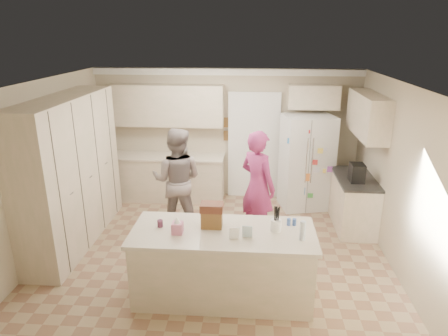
# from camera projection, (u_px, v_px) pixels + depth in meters

# --- Properties ---
(floor) EXTENTS (5.20, 4.60, 0.02)m
(floor) POSITION_uv_depth(u_px,v_px,m) (216.00, 251.00, 6.28)
(floor) COLOR #97815F
(floor) RESTS_ON ground
(ceiling) EXTENTS (5.20, 4.60, 0.02)m
(ceiling) POSITION_uv_depth(u_px,v_px,m) (215.00, 82.00, 5.43)
(ceiling) COLOR white
(ceiling) RESTS_ON wall_back
(wall_back) EXTENTS (5.20, 0.02, 2.60)m
(wall_back) POSITION_uv_depth(u_px,v_px,m) (227.00, 134.00, 8.04)
(wall_back) COLOR #C0B295
(wall_back) RESTS_ON ground
(wall_front) EXTENTS (5.20, 0.02, 2.60)m
(wall_front) POSITION_uv_depth(u_px,v_px,m) (191.00, 256.00, 3.68)
(wall_front) COLOR #C0B295
(wall_front) RESTS_ON ground
(wall_left) EXTENTS (0.02, 4.60, 2.60)m
(wall_left) POSITION_uv_depth(u_px,v_px,m) (44.00, 168.00, 6.05)
(wall_left) COLOR #C0B295
(wall_left) RESTS_ON ground
(wall_right) EXTENTS (0.02, 4.60, 2.60)m
(wall_right) POSITION_uv_depth(u_px,v_px,m) (398.00, 177.00, 5.67)
(wall_right) COLOR #C0B295
(wall_right) RESTS_ON ground
(crown_back) EXTENTS (5.20, 0.08, 0.12)m
(crown_back) POSITION_uv_depth(u_px,v_px,m) (226.00, 72.00, 7.59)
(crown_back) COLOR white
(crown_back) RESTS_ON wall_back
(pantry_bank) EXTENTS (0.60, 2.60, 2.35)m
(pantry_bank) POSITION_uv_depth(u_px,v_px,m) (71.00, 172.00, 6.25)
(pantry_bank) COLOR beige
(pantry_bank) RESTS_ON floor
(back_base_cab) EXTENTS (2.20, 0.60, 0.88)m
(back_base_cab) POSITION_uv_depth(u_px,v_px,m) (169.00, 178.00, 8.11)
(back_base_cab) COLOR beige
(back_base_cab) RESTS_ON floor
(back_countertop) EXTENTS (2.24, 0.63, 0.04)m
(back_countertop) POSITION_uv_depth(u_px,v_px,m) (168.00, 157.00, 7.95)
(back_countertop) COLOR beige
(back_countertop) RESTS_ON back_base_cab
(back_upper_cab) EXTENTS (2.20, 0.35, 0.80)m
(back_upper_cab) POSITION_uv_depth(u_px,v_px,m) (167.00, 105.00, 7.75)
(back_upper_cab) COLOR beige
(back_upper_cab) RESTS_ON wall_back
(doorway_opening) EXTENTS (0.90, 0.06, 2.10)m
(doorway_opening) POSITION_uv_depth(u_px,v_px,m) (254.00, 147.00, 8.05)
(doorway_opening) COLOR black
(doorway_opening) RESTS_ON floor
(doorway_casing) EXTENTS (1.02, 0.03, 2.22)m
(doorway_casing) POSITION_uv_depth(u_px,v_px,m) (253.00, 148.00, 8.02)
(doorway_casing) COLOR white
(doorway_casing) RESTS_ON floor
(wall_frame_upper) EXTENTS (0.15, 0.02, 0.20)m
(wall_frame_upper) POSITION_uv_depth(u_px,v_px,m) (227.00, 122.00, 7.92)
(wall_frame_upper) COLOR brown
(wall_frame_upper) RESTS_ON wall_back
(wall_frame_lower) EXTENTS (0.15, 0.02, 0.20)m
(wall_frame_lower) POSITION_uv_depth(u_px,v_px,m) (227.00, 136.00, 8.01)
(wall_frame_lower) COLOR brown
(wall_frame_lower) RESTS_ON wall_back
(refrigerator) EXTENTS (1.03, 0.88, 1.80)m
(refrigerator) POSITION_uv_depth(u_px,v_px,m) (306.00, 162.00, 7.60)
(refrigerator) COLOR white
(refrigerator) RESTS_ON floor
(fridge_seam) EXTENTS (0.02, 0.02, 1.78)m
(fridge_seam) POSITION_uv_depth(u_px,v_px,m) (309.00, 168.00, 7.26)
(fridge_seam) COLOR gray
(fridge_seam) RESTS_ON refrigerator
(fridge_dispenser) EXTENTS (0.22, 0.03, 0.35)m
(fridge_dispenser) POSITION_uv_depth(u_px,v_px,m) (297.00, 155.00, 7.19)
(fridge_dispenser) COLOR black
(fridge_dispenser) RESTS_ON refrigerator
(fridge_handle_l) EXTENTS (0.02, 0.02, 0.85)m
(fridge_handle_l) POSITION_uv_depth(u_px,v_px,m) (306.00, 161.00, 7.20)
(fridge_handle_l) COLOR silver
(fridge_handle_l) RESTS_ON refrigerator
(fridge_handle_r) EXTENTS (0.02, 0.02, 0.85)m
(fridge_handle_r) POSITION_uv_depth(u_px,v_px,m) (312.00, 161.00, 7.20)
(fridge_handle_r) COLOR silver
(fridge_handle_r) RESTS_ON refrigerator
(over_fridge_cab) EXTENTS (0.95, 0.35, 0.45)m
(over_fridge_cab) POSITION_uv_depth(u_px,v_px,m) (313.00, 97.00, 7.48)
(over_fridge_cab) COLOR beige
(over_fridge_cab) RESTS_ON wall_back
(right_base_cab) EXTENTS (0.60, 1.20, 0.88)m
(right_base_cab) POSITION_uv_depth(u_px,v_px,m) (353.00, 203.00, 6.91)
(right_base_cab) COLOR beige
(right_base_cab) RESTS_ON floor
(right_countertop) EXTENTS (0.63, 1.24, 0.04)m
(right_countertop) POSITION_uv_depth(u_px,v_px,m) (355.00, 178.00, 6.77)
(right_countertop) COLOR #2D2B28
(right_countertop) RESTS_ON right_base_cab
(right_upper_cab) EXTENTS (0.35, 1.50, 0.70)m
(right_upper_cab) POSITION_uv_depth(u_px,v_px,m) (368.00, 115.00, 6.60)
(right_upper_cab) COLOR beige
(right_upper_cab) RESTS_ON wall_right
(coffee_maker) EXTENTS (0.22, 0.28, 0.30)m
(coffee_maker) POSITION_uv_depth(u_px,v_px,m) (357.00, 173.00, 6.53)
(coffee_maker) COLOR black
(coffee_maker) RESTS_ON right_countertop
(island_base) EXTENTS (2.20, 0.90, 0.88)m
(island_base) POSITION_uv_depth(u_px,v_px,m) (223.00, 265.00, 5.09)
(island_base) COLOR beige
(island_base) RESTS_ON floor
(island_top) EXTENTS (2.28, 0.96, 0.05)m
(island_top) POSITION_uv_depth(u_px,v_px,m) (223.00, 233.00, 4.94)
(island_top) COLOR beige
(island_top) RESTS_ON island_base
(utensil_crock) EXTENTS (0.13, 0.13, 0.15)m
(utensil_crock) POSITION_uv_depth(u_px,v_px,m) (276.00, 225.00, 4.90)
(utensil_crock) COLOR white
(utensil_crock) RESTS_ON island_top
(tissue_box) EXTENTS (0.13, 0.13, 0.14)m
(tissue_box) POSITION_uv_depth(u_px,v_px,m) (177.00, 228.00, 4.85)
(tissue_box) COLOR pink
(tissue_box) RESTS_ON island_top
(tissue_plume) EXTENTS (0.08, 0.08, 0.08)m
(tissue_plume) POSITION_uv_depth(u_px,v_px,m) (177.00, 220.00, 4.82)
(tissue_plume) COLOR white
(tissue_plume) RESTS_ON tissue_box
(dollhouse_body) EXTENTS (0.26, 0.18, 0.22)m
(dollhouse_body) POSITION_uv_depth(u_px,v_px,m) (212.00, 219.00, 5.00)
(dollhouse_body) COLOR brown
(dollhouse_body) RESTS_ON island_top
(dollhouse_roof) EXTENTS (0.28, 0.20, 0.10)m
(dollhouse_roof) POSITION_uv_depth(u_px,v_px,m) (212.00, 207.00, 4.95)
(dollhouse_roof) COLOR #592D1E
(dollhouse_roof) RESTS_ON dollhouse_body
(jam_jar) EXTENTS (0.07, 0.07, 0.09)m
(jam_jar) POSITION_uv_depth(u_px,v_px,m) (160.00, 224.00, 5.02)
(jam_jar) COLOR #59263F
(jam_jar) RESTS_ON island_top
(greeting_card_a) EXTENTS (0.12, 0.06, 0.16)m
(greeting_card_a) POSITION_uv_depth(u_px,v_px,m) (234.00, 233.00, 4.70)
(greeting_card_a) COLOR white
(greeting_card_a) RESTS_ON island_top
(greeting_card_b) EXTENTS (0.12, 0.05, 0.16)m
(greeting_card_b) POSITION_uv_depth(u_px,v_px,m) (247.00, 232.00, 4.74)
(greeting_card_b) COLOR silver
(greeting_card_b) RESTS_ON island_top
(water_bottle) EXTENTS (0.07, 0.07, 0.24)m
(water_bottle) POSITION_uv_depth(u_px,v_px,m) (303.00, 231.00, 4.68)
(water_bottle) COLOR silver
(water_bottle) RESTS_ON island_top
(shaker_salt) EXTENTS (0.05, 0.05, 0.09)m
(shaker_salt) POSITION_uv_depth(u_px,v_px,m) (289.00, 222.00, 5.06)
(shaker_salt) COLOR #355298
(shaker_salt) RESTS_ON island_top
(shaker_pepper) EXTENTS (0.05, 0.05, 0.09)m
(shaker_pepper) POSITION_uv_depth(u_px,v_px,m) (294.00, 222.00, 5.06)
(shaker_pepper) COLOR #355298
(shaker_pepper) RESTS_ON island_top
(teen_boy) EXTENTS (0.91, 0.73, 1.79)m
(teen_boy) POSITION_uv_depth(u_px,v_px,m) (177.00, 180.00, 6.71)
(teen_boy) COLOR gray
(teen_boy) RESTS_ON floor
(teen_girl) EXTENTS (0.79, 0.77, 1.83)m
(teen_girl) POSITION_uv_depth(u_px,v_px,m) (258.00, 186.00, 6.39)
(teen_girl) COLOR #B03381
(teen_girl) RESTS_ON floor
(fridge_magnets) EXTENTS (0.76, 0.02, 1.44)m
(fridge_magnets) POSITION_uv_depth(u_px,v_px,m) (309.00, 168.00, 7.25)
(fridge_magnets) COLOR tan
(fridge_magnets) RESTS_ON refrigerator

